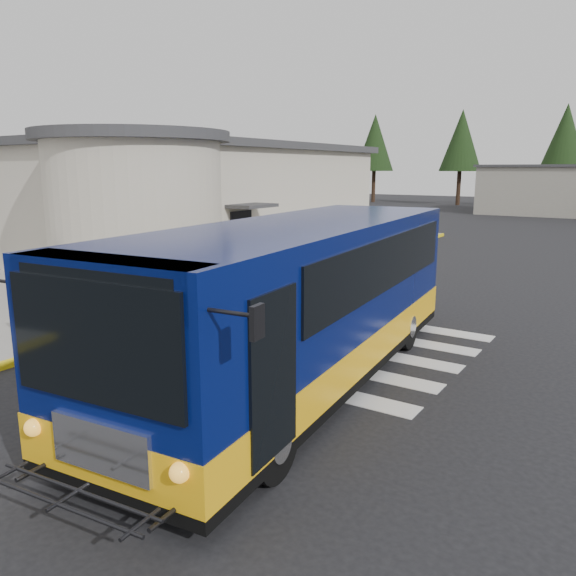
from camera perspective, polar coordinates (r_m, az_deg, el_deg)
The scene contains 9 objects.
ground at distance 13.59m, azimuth 3.92°, elevation -4.51°, with size 140.00×140.00×0.00m, color black.
sidewalk at distance 22.06m, azimuth -11.49°, elevation 1.90°, with size 10.00×34.00×0.15m, color gray.
curb_strip at distance 18.95m, azimuth -0.78°, elevation 0.51°, with size 0.12×34.00×0.16m, color yellow.
station_building at distance 25.14m, azimuth -10.05°, elevation 8.89°, with size 12.70×18.70×4.80m.
crosswalk at distance 13.18m, azimuth 0.30°, elevation -4.98°, with size 8.00×5.35×0.01m.
transit_bus at distance 10.12m, azimuth 1.13°, elevation -2.02°, with size 4.20×10.64×2.94m.
pedestrian_a at distance 14.03m, azimuth -22.02°, elevation -0.39°, with size 0.66×0.44×1.82m, color black.
pedestrian_b at distance 16.72m, azimuth -22.73°, elevation 1.15°, with size 0.80×0.63×1.65m, color black.
bollard at distance 13.78m, azimuth -25.67°, elevation -2.66°, with size 0.08×0.08×1.00m, color black.
Camera 1 is at (6.37, -11.37, 3.86)m, focal length 35.00 mm.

